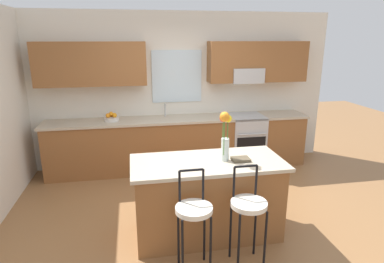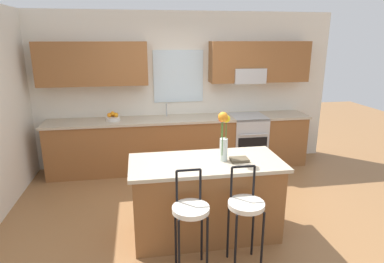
% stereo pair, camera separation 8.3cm
% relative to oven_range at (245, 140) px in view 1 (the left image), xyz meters
% --- Properties ---
extents(ground_plane, '(14.00, 14.00, 0.00)m').
position_rel_oven_range_xyz_m(ground_plane, '(-1.21, -1.68, -0.46)').
color(ground_plane, olive).
extents(back_wall_assembly, '(5.60, 0.50, 2.70)m').
position_rel_oven_range_xyz_m(back_wall_assembly, '(-1.19, 0.31, 1.05)').
color(back_wall_assembly, silver).
rests_on(back_wall_assembly, ground).
extents(counter_run, '(4.56, 0.64, 0.92)m').
position_rel_oven_range_xyz_m(counter_run, '(-1.21, 0.02, 0.01)').
color(counter_run, brown).
rests_on(counter_run, ground).
extents(sink_faucet, '(0.02, 0.13, 0.23)m').
position_rel_oven_range_xyz_m(sink_faucet, '(-1.44, 0.17, 0.60)').
color(sink_faucet, '#B7BABC').
rests_on(sink_faucet, counter_run).
extents(oven_range, '(0.60, 0.64, 0.92)m').
position_rel_oven_range_xyz_m(oven_range, '(0.00, 0.00, 0.00)').
color(oven_range, '#B7BABC').
rests_on(oven_range, ground).
extents(kitchen_island, '(1.73, 0.80, 0.92)m').
position_rel_oven_range_xyz_m(kitchen_island, '(-1.20, -2.07, 0.00)').
color(kitchen_island, brown).
rests_on(kitchen_island, ground).
extents(bar_stool_near, '(0.36, 0.36, 1.04)m').
position_rel_oven_range_xyz_m(bar_stool_near, '(-1.48, -2.68, 0.18)').
color(bar_stool_near, black).
rests_on(bar_stool_near, ground).
extents(bar_stool_middle, '(0.36, 0.36, 1.04)m').
position_rel_oven_range_xyz_m(bar_stool_middle, '(-0.93, -2.68, 0.18)').
color(bar_stool_middle, black).
rests_on(bar_stool_middle, ground).
extents(flower_vase, '(0.14, 0.18, 0.57)m').
position_rel_oven_range_xyz_m(flower_vase, '(-1.01, -2.09, 0.79)').
color(flower_vase, silver).
rests_on(flower_vase, kitchen_island).
extents(cookbook, '(0.20, 0.15, 0.03)m').
position_rel_oven_range_xyz_m(cookbook, '(-0.83, -2.12, 0.48)').
color(cookbook, brown).
rests_on(cookbook, kitchen_island).
extents(fruit_bowl_oranges, '(0.24, 0.24, 0.16)m').
position_rel_oven_range_xyz_m(fruit_bowl_oranges, '(-2.36, 0.03, 0.51)').
color(fruit_bowl_oranges, silver).
rests_on(fruit_bowl_oranges, counter_run).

